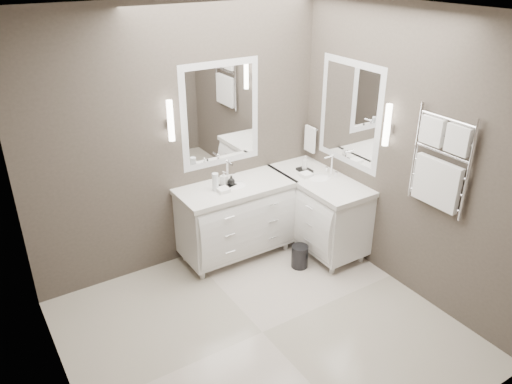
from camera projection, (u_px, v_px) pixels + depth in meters
floor at (262, 333)px, 4.45m from camera, size 3.20×3.00×0.01m
ceiling at (265, 12)px, 3.26m from camera, size 3.20×3.00×0.01m
wall_back at (181, 141)px, 5.00m from camera, size 3.20×0.01×2.70m
wall_front at (414, 302)px, 2.72m from camera, size 3.20×0.01×2.70m
wall_left at (47, 260)px, 3.08m from camera, size 0.01×3.00×2.70m
wall_right at (408, 156)px, 4.63m from camera, size 0.01×3.00×2.70m
vanity_back at (236, 216)px, 5.38m from camera, size 1.24×0.59×0.97m
vanity_right at (318, 207)px, 5.56m from camera, size 0.59×1.24×0.97m
mirror_back at (221, 114)px, 5.12m from camera, size 0.90×0.02×1.10m
mirror_right at (350, 114)px, 5.14m from camera, size 0.02×0.90×1.10m
sconce_back at (171, 122)px, 4.77m from camera, size 0.06×0.06×0.40m
sconce_right at (387, 126)px, 4.65m from camera, size 0.06×0.06×0.40m
towel_bar_corner at (310, 139)px, 5.73m from camera, size 0.03×0.22×0.30m
towel_ladder at (440, 167)px, 4.28m from camera, size 0.06×0.58×0.90m
waste_bin at (300, 256)px, 5.32m from camera, size 0.20×0.20×0.25m
amenity_tray_back at (227, 185)px, 5.20m from camera, size 0.18×0.14×0.02m
amenity_tray_right at (305, 170)px, 5.55m from camera, size 0.13×0.17×0.03m
water_bottle at (215, 182)px, 5.07m from camera, size 0.08×0.08×0.19m
soap_bottle_a at (224, 178)px, 5.16m from camera, size 0.08×0.09×0.14m
soap_bottle_b at (231, 180)px, 5.16m from camera, size 0.08×0.08×0.10m
soap_bottle_c at (305, 163)px, 5.51m from camera, size 0.07×0.07×0.15m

